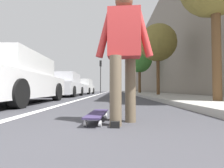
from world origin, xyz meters
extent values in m
plane|color=#38383D|center=(10.00, 0.00, 0.00)|extent=(80.00, 80.00, 0.00)
cube|color=silver|center=(20.00, 1.15, 0.00)|extent=(52.00, 0.16, 0.01)
cube|color=#9E9B93|center=(18.00, -3.48, 0.07)|extent=(52.00, 3.20, 0.13)
cube|color=gray|center=(22.00, -5.91, 5.21)|extent=(40.00, 1.20, 10.42)
cylinder|color=white|center=(1.46, -0.05, 0.04)|extent=(0.07, 0.03, 0.07)
cylinder|color=white|center=(1.45, -0.22, 0.04)|extent=(0.07, 0.03, 0.07)
cylinder|color=white|center=(0.86, -0.02, 0.04)|extent=(0.07, 0.03, 0.07)
cylinder|color=white|center=(0.85, -0.18, 0.04)|extent=(0.07, 0.03, 0.07)
cube|color=silver|center=(1.45, -0.14, 0.08)|extent=(0.07, 0.12, 0.02)
cube|color=silver|center=(0.86, -0.10, 0.08)|extent=(0.07, 0.12, 0.02)
cube|color=#33284C|center=(1.16, -0.12, 0.10)|extent=(0.85, 0.25, 0.02)
cylinder|color=brown|center=(0.89, -0.36, 0.41)|extent=(0.14, 0.14, 0.82)
cylinder|color=brown|center=(1.14, -0.56, 0.41)|extent=(0.14, 0.14, 0.82)
cube|color=black|center=(0.89, -0.36, 0.04)|extent=(0.27, 0.12, 0.07)
cube|color=#B22D2D|center=(1.01, -0.47, 1.12)|extent=(0.26, 0.41, 0.60)
cylinder|color=#B22D2D|center=(1.02, -0.23, 1.12)|extent=(0.10, 0.24, 0.60)
cylinder|color=#B22D2D|center=(0.99, -0.71, 1.12)|extent=(0.10, 0.24, 0.60)
sphere|color=brown|center=(1.01, -0.47, 1.53)|extent=(0.22, 0.22, 0.22)
cube|color=silver|center=(4.08, 2.70, 0.55)|extent=(4.61, 1.93, 0.70)
cube|color=silver|center=(3.93, 2.70, 1.20)|extent=(2.56, 1.73, 0.60)
cube|color=#4C606B|center=(5.18, 2.74, 1.20)|extent=(0.09, 1.58, 0.51)
cylinder|color=black|center=(5.47, 3.60, 0.34)|extent=(0.68, 0.24, 0.68)
cylinder|color=black|center=(5.52, 1.89, 0.34)|extent=(0.68, 0.24, 0.68)
cylinder|color=black|center=(2.69, 1.81, 0.34)|extent=(0.68, 0.24, 0.68)
cube|color=silver|center=(9.84, 2.88, 0.53)|extent=(4.58, 1.96, 0.70)
cube|color=silver|center=(9.69, 2.88, 1.18)|extent=(2.54, 1.75, 0.60)
cube|color=#4C606B|center=(10.93, 2.92, 1.18)|extent=(0.09, 1.60, 0.51)
cylinder|color=black|center=(11.21, 3.79, 0.32)|extent=(0.65, 0.24, 0.64)
cylinder|color=black|center=(11.27, 2.07, 0.32)|extent=(0.65, 0.24, 0.64)
cylinder|color=black|center=(8.41, 3.70, 0.32)|extent=(0.65, 0.24, 0.64)
cylinder|color=black|center=(8.47, 1.98, 0.32)|extent=(0.65, 0.24, 0.64)
cube|color=silver|center=(16.08, 2.88, 0.53)|extent=(4.22, 1.95, 0.70)
cube|color=silver|center=(15.93, 2.88, 1.18)|extent=(2.34, 1.75, 0.60)
cube|color=#4C606B|center=(17.08, 2.85, 1.18)|extent=(0.09, 1.61, 0.51)
cylinder|color=black|center=(17.40, 3.71, 0.32)|extent=(0.65, 0.24, 0.64)
cylinder|color=black|center=(17.35, 1.97, 0.32)|extent=(0.65, 0.24, 0.64)
cylinder|color=black|center=(14.82, 3.79, 0.32)|extent=(0.65, 0.24, 0.64)
cylinder|color=black|center=(14.76, 2.05, 0.32)|extent=(0.65, 0.24, 0.64)
cylinder|color=#2D2D2D|center=(22.13, 1.55, 1.83)|extent=(0.12, 0.12, 3.66)
cube|color=black|center=(22.13, 1.55, 4.06)|extent=(0.24, 0.28, 0.80)
sphere|color=red|center=(22.26, 1.55, 4.32)|extent=(0.16, 0.16, 0.16)
sphere|color=#392907|center=(22.26, 1.55, 4.06)|extent=(0.16, 0.16, 0.16)
sphere|color=black|center=(22.26, 1.55, 3.80)|extent=(0.16, 0.16, 0.16)
cylinder|color=brown|center=(3.45, -3.08, 1.36)|extent=(0.23, 0.23, 2.72)
cylinder|color=brown|center=(9.54, -3.08, 1.29)|extent=(0.21, 0.21, 2.58)
sphere|color=olive|center=(9.54, -3.08, 3.39)|extent=(2.33, 2.33, 2.33)
cylinder|color=brown|center=(17.33, -3.08, 1.37)|extent=(0.28, 0.28, 2.73)
sphere|color=#3D7F33|center=(17.33, -3.08, 3.69)|extent=(2.72, 2.72, 2.72)
camera|label=1|loc=(-1.10, -0.35, 0.42)|focal=27.28mm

